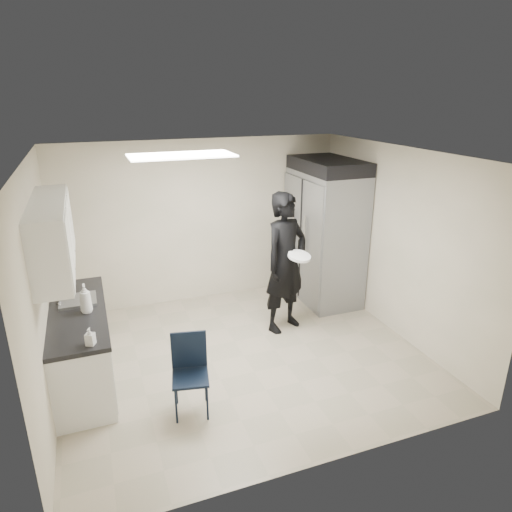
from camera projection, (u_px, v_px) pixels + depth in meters
name	position (u px, v px, depth m)	size (l,w,h in m)	color
floor	(244.00, 356.00, 5.98)	(4.50, 4.50, 0.00)	tan
ceiling	(242.00, 155.00, 5.09)	(4.50, 4.50, 0.00)	silver
back_wall	(202.00, 222.00, 7.30)	(4.50, 4.50, 0.00)	beige
left_wall	(41.00, 290.00, 4.79)	(4.00, 4.00, 0.00)	beige
right_wall	(397.00, 243.00, 6.28)	(4.00, 4.00, 0.00)	beige
ceiling_panel	(181.00, 155.00, 5.26)	(1.20, 0.60, 0.02)	white
lower_counter	(82.00, 347.00, 5.36)	(0.60, 1.90, 0.86)	silver
countertop	(77.00, 313.00, 5.21)	(0.64, 1.95, 0.05)	black
sink	(78.00, 304.00, 5.44)	(0.42, 0.40, 0.14)	gray
faucet	(58.00, 295.00, 5.32)	(0.02, 0.02, 0.24)	silver
upper_cabinets	(52.00, 235.00, 4.85)	(0.35, 1.80, 0.75)	silver
towel_dispenser	(53.00, 226.00, 5.91)	(0.22, 0.30, 0.35)	black
notice_sticker_left	(43.00, 293.00, 4.91)	(0.00, 0.12, 0.07)	yellow
notice_sticker_right	(45.00, 289.00, 5.10)	(0.00, 0.12, 0.07)	yellow
commercial_fridge	(325.00, 237.00, 7.35)	(0.80, 1.35, 2.10)	gray
fridge_compressor	(328.00, 165.00, 6.96)	(0.80, 1.35, 0.20)	black
folding_chair	(190.00, 378.00, 4.80)	(0.38, 0.38, 0.85)	black
man_tuxedo	(286.00, 263.00, 6.38)	(0.74, 0.49, 2.01)	black
bucket_lid	(299.00, 256.00, 6.15)	(0.31, 0.31, 0.04)	silver
soap_bottle_a	(85.00, 298.00, 5.11)	(0.13, 0.13, 0.34)	white
soap_bottle_b	(90.00, 336.00, 4.47)	(0.08, 0.08, 0.18)	silver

